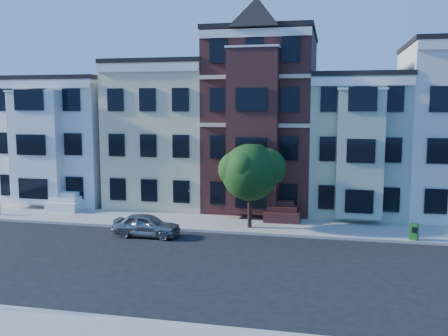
# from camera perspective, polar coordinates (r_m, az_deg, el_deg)

# --- Properties ---
(ground) EXTENTS (120.00, 120.00, 0.00)m
(ground) POSITION_cam_1_polar(r_m,az_deg,el_deg) (22.76, -0.67, -11.39)
(ground) COLOR black
(far_sidewalk) EXTENTS (60.00, 4.00, 0.15)m
(far_sidewalk) POSITION_cam_1_polar(r_m,az_deg,el_deg) (30.29, 2.73, -6.52)
(far_sidewalk) COLOR #9E9B93
(far_sidewalk) RESTS_ON ground
(house_white) EXTENTS (8.00, 9.00, 9.00)m
(house_white) POSITION_cam_1_polar(r_m,az_deg,el_deg) (40.78, -16.92, 3.02)
(house_white) COLOR white
(house_white) RESTS_ON ground
(house_yellow) EXTENTS (7.00, 9.00, 10.00)m
(house_yellow) POSITION_cam_1_polar(r_m,az_deg,el_deg) (37.51, -6.18, 3.72)
(house_yellow) COLOR beige
(house_yellow) RESTS_ON ground
(house_brown) EXTENTS (7.00, 9.00, 12.00)m
(house_brown) POSITION_cam_1_polar(r_m,az_deg,el_deg) (35.88, 4.51, 5.18)
(house_brown) COLOR #411C19
(house_brown) RESTS_ON ground
(house_green) EXTENTS (6.00, 9.00, 9.00)m
(house_green) POSITION_cam_1_polar(r_m,az_deg,el_deg) (35.67, 14.90, 2.53)
(house_green) COLOR #A0B397
(house_green) RESTS_ON ground
(street_tree) EXTENTS (6.25, 6.25, 6.06)m
(street_tree) POSITION_cam_1_polar(r_m,az_deg,el_deg) (28.83, 2.97, -0.94)
(street_tree) COLOR #224C1A
(street_tree) RESTS_ON far_sidewalk
(parked_car) EXTENTS (3.79, 1.58, 1.28)m
(parked_car) POSITION_cam_1_polar(r_m,az_deg,el_deg) (28.18, -8.85, -6.46)
(parked_car) COLOR gray
(parked_car) RESTS_ON ground
(newspaper_box) EXTENTS (0.50, 0.48, 0.89)m
(newspaper_box) POSITION_cam_1_polar(r_m,az_deg,el_deg) (28.47, 20.89, -6.81)
(newspaper_box) COLOR #1B5C1D
(newspaper_box) RESTS_ON far_sidewalk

